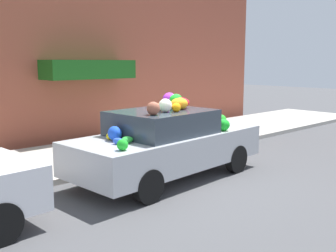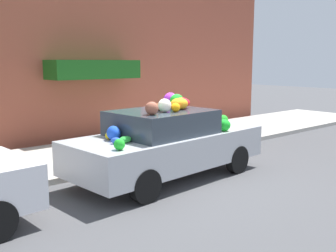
% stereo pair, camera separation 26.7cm
% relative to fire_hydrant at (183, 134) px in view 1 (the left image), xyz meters
% --- Properties ---
extents(ground_plane, '(60.00, 60.00, 0.00)m').
position_rel_fire_hydrant_xyz_m(ground_plane, '(-1.99, -1.57, -0.47)').
color(ground_plane, '#4C4C4F').
extents(sidewalk_curb, '(24.00, 3.20, 0.12)m').
position_rel_fire_hydrant_xyz_m(sidewalk_curb, '(-1.99, 1.13, -0.41)').
color(sidewalk_curb, '#B2ADA3').
rests_on(sidewalk_curb, ground).
extents(building_facade, '(18.00, 1.20, 5.43)m').
position_rel_fire_hydrant_xyz_m(building_facade, '(-1.95, 3.35, 2.22)').
color(building_facade, '#9E4C38').
rests_on(building_facade, ground).
extents(fire_hydrant, '(0.20, 0.20, 0.70)m').
position_rel_fire_hydrant_xyz_m(fire_hydrant, '(0.00, 0.00, 0.00)').
color(fire_hydrant, red).
rests_on(fire_hydrant, sidewalk_curb).
extents(art_car, '(4.37, 2.02, 1.73)m').
position_rel_fire_hydrant_xyz_m(art_car, '(-2.01, -1.56, 0.29)').
color(art_car, '#B7BABF').
rests_on(art_car, ground).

